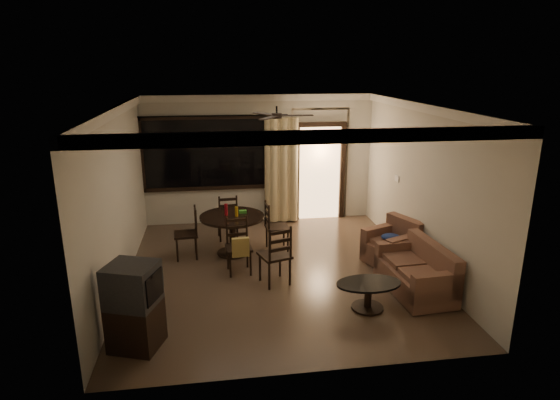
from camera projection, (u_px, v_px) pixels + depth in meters
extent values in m
plane|color=#7F6651|center=(277.00, 271.00, 8.02)|extent=(5.50, 5.50, 0.00)
plane|color=beige|center=(259.00, 160.00, 10.24)|extent=(5.00, 0.00, 5.00)
plane|color=beige|center=(312.00, 261.00, 5.02)|extent=(5.00, 0.00, 5.00)
plane|color=beige|center=(118.00, 199.00, 7.28)|extent=(0.00, 5.50, 5.50)
plane|color=beige|center=(422.00, 187.00, 7.98)|extent=(0.00, 5.50, 5.50)
plane|color=white|center=(277.00, 106.00, 7.23)|extent=(5.50, 5.50, 0.00)
cube|color=black|center=(208.00, 153.00, 10.01)|extent=(2.70, 0.04, 1.45)
cylinder|color=black|center=(212.00, 116.00, 9.71)|extent=(3.20, 0.03, 0.03)
cube|color=#FFC684|center=(320.00, 174.00, 10.48)|extent=(0.91, 0.03, 2.08)
cube|color=white|center=(397.00, 178.00, 9.00)|extent=(0.02, 0.18, 0.12)
cylinder|color=black|center=(277.00, 110.00, 7.25)|extent=(0.03, 0.03, 0.12)
cylinder|color=black|center=(277.00, 116.00, 7.27)|extent=(0.16, 0.16, 0.08)
cylinder|color=black|center=(232.00, 217.00, 8.59)|extent=(1.19, 1.19, 0.04)
cylinder|color=black|center=(233.00, 235.00, 8.69)|extent=(0.12, 0.12, 0.69)
cylinder|color=black|center=(233.00, 252.00, 8.79)|extent=(0.59, 0.59, 0.03)
cylinder|color=maroon|center=(226.00, 210.00, 8.57)|extent=(0.06, 0.06, 0.22)
cylinder|color=#B68213|center=(237.00, 212.00, 8.52)|extent=(0.06, 0.06, 0.18)
cube|color=#2F8327|center=(243.00, 212.00, 8.73)|extent=(0.14, 0.10, 0.05)
cube|color=black|center=(186.00, 234.00, 8.48)|extent=(0.45, 0.45, 0.04)
cube|color=black|center=(277.00, 227.00, 8.84)|extent=(0.45, 0.45, 0.04)
cube|color=black|center=(239.00, 248.00, 7.87)|extent=(0.45, 0.45, 0.04)
cube|color=tan|center=(241.00, 247.00, 7.62)|extent=(0.29, 0.10, 0.32)
cube|color=black|center=(227.00, 217.00, 9.41)|extent=(0.45, 0.45, 0.04)
cube|color=black|center=(136.00, 325.00, 5.84)|extent=(0.72, 0.69, 0.59)
cube|color=black|center=(132.00, 285.00, 5.68)|extent=(0.72, 0.69, 0.53)
cube|color=black|center=(154.00, 287.00, 5.63)|extent=(0.16, 0.40, 0.36)
cube|color=#4B2B22|center=(414.00, 280.00, 7.27)|extent=(0.84, 1.46, 0.35)
cube|color=#4B2B22|center=(433.00, 261.00, 7.24)|extent=(0.27, 1.43, 0.58)
cube|color=#4B2B22|center=(436.00, 288.00, 6.63)|extent=(0.76, 0.21, 0.44)
cube|color=#4B2B22|center=(397.00, 254.00, 7.81)|extent=(0.76, 0.21, 0.44)
cube|color=#4B2B22|center=(413.00, 268.00, 7.20)|extent=(0.61, 1.27, 0.11)
cube|color=#4B2B22|center=(391.00, 253.00, 8.28)|extent=(1.03, 1.03, 0.37)
cube|color=#4B2B22|center=(405.00, 234.00, 8.34)|extent=(0.47, 0.79, 0.60)
cube|color=#4B2B22|center=(405.00, 249.00, 7.97)|extent=(0.79, 0.46, 0.46)
cube|color=#4B2B22|center=(380.00, 238.00, 8.48)|extent=(0.79, 0.46, 0.46)
cube|color=#4B2B22|center=(390.00, 242.00, 8.20)|extent=(0.74, 0.77, 0.11)
ellipsoid|color=navy|center=(390.00, 237.00, 8.17)|extent=(0.33, 0.28, 0.10)
ellipsoid|color=black|center=(369.00, 284.00, 6.71)|extent=(0.95, 0.57, 0.03)
cylinder|color=black|center=(368.00, 296.00, 6.76)|extent=(0.11, 0.11, 0.38)
cylinder|color=black|center=(367.00, 307.00, 6.81)|extent=(0.46, 0.46, 0.03)
cube|color=black|center=(275.00, 255.00, 7.48)|extent=(0.56, 0.56, 0.04)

